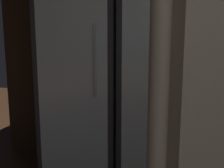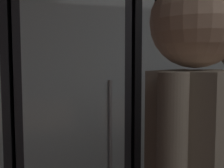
# 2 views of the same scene
# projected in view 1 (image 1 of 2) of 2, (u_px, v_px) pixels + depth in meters

# --- Properties ---
(cooler_far_left) EXTENTS (0.63, 0.58, 1.91)m
(cooler_far_left) POSITION_uv_depth(u_px,v_px,m) (88.00, 71.00, 2.18)
(cooler_far_left) COLOR #2B2B30
(cooler_far_left) RESTS_ON ground
(cooler_left) EXTENTS (0.63, 0.58, 1.91)m
(cooler_left) POSITION_uv_depth(u_px,v_px,m) (168.00, 74.00, 1.99)
(cooler_left) COLOR #2B2B30
(cooler_left) RESTS_ON ground
(shopper_far) EXTENTS (0.25, 0.24, 1.61)m
(shopper_far) POSITION_uv_depth(u_px,v_px,m) (192.00, 102.00, 0.81)
(shopper_far) COLOR #2D2D38
(shopper_far) RESTS_ON ground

